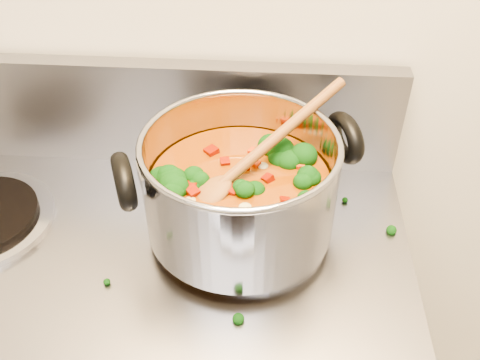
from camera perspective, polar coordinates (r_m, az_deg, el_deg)
name	(u,v)px	position (r m, az deg, el deg)	size (l,w,h in m)	color
stockpot	(240,188)	(0.66, 0.01, -0.86)	(0.30, 0.24, 0.15)	#9D9DA4
wooden_spoon	(246,164)	(0.64, 0.60, 1.75)	(0.20, 0.18, 0.10)	brown
cooktop_crumbs	(139,276)	(0.66, -10.69, -10.07)	(0.20, 0.18, 0.01)	black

